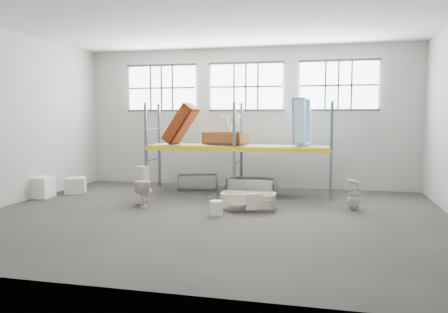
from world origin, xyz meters
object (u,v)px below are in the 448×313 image
(steel_tub_right, at_px, (252,187))
(bucket, at_px, (216,208))
(toilet_beige, at_px, (144,192))
(rust_tub_flat, at_px, (225,138))
(cistern_tall, at_px, (142,185))
(blue_tub_upright, at_px, (302,121))
(carton_near, at_px, (39,187))
(bathtub_beige, at_px, (248,201))
(steel_tub_left, at_px, (197,182))
(toilet_white, at_px, (354,194))

(steel_tub_right, relative_size, bucket, 4.03)
(toilet_beige, height_order, rust_tub_flat, rust_tub_flat)
(rust_tub_flat, height_order, bucket, rust_tub_flat)
(cistern_tall, relative_size, blue_tub_upright, 0.75)
(carton_near, bearing_deg, bathtub_beige, -2.09)
(rust_tub_flat, relative_size, blue_tub_upright, 0.95)
(blue_tub_upright, bearing_deg, bathtub_beige, -116.11)
(steel_tub_right, bearing_deg, bucket, -97.60)
(rust_tub_flat, bearing_deg, steel_tub_right, -23.25)
(steel_tub_right, xyz_separation_m, rust_tub_flat, (-0.98, 0.42, 1.54))
(bathtub_beige, height_order, steel_tub_left, steel_tub_left)
(toilet_white, xyz_separation_m, steel_tub_right, (-3.09, 1.49, -0.15))
(steel_tub_right, height_order, bucket, steel_tub_right)
(blue_tub_upright, bearing_deg, steel_tub_right, -161.55)
(bathtub_beige, distance_m, steel_tub_right, 2.09)
(bathtub_beige, xyz_separation_m, cistern_tall, (-3.14, 0.04, 0.33))
(toilet_beige, relative_size, toilet_white, 0.88)
(toilet_beige, relative_size, cistern_tall, 0.69)
(steel_tub_left, bearing_deg, cistern_tall, -105.40)
(bathtub_beige, bearing_deg, rust_tub_flat, 113.15)
(cistern_tall, xyz_separation_m, toilet_white, (5.97, 0.54, -0.12))
(toilet_white, xyz_separation_m, steel_tub_left, (-5.17, 2.36, -0.18))
(blue_tub_upright, height_order, carton_near, blue_tub_upright)
(toilet_white, relative_size, bucket, 2.23)
(cistern_tall, relative_size, carton_near, 1.44)
(toilet_beige, bearing_deg, cistern_tall, -67.28)
(toilet_beige, relative_size, steel_tub_left, 0.55)
(rust_tub_flat, bearing_deg, toilet_beige, -123.06)
(toilet_beige, xyz_separation_m, blue_tub_upright, (4.25, 2.77, 2.02))
(bathtub_beige, xyz_separation_m, steel_tub_right, (-0.25, 2.08, 0.06))
(cistern_tall, distance_m, steel_tub_right, 3.54)
(blue_tub_upright, distance_m, bucket, 4.61)
(carton_near, bearing_deg, toilet_white, 2.04)
(bathtub_beige, relative_size, toilet_beige, 1.98)
(bathtub_beige, height_order, toilet_white, toilet_white)
(rust_tub_flat, xyz_separation_m, bucket, (0.57, -3.47, -1.63))
(blue_tub_upright, bearing_deg, toilet_white, -51.93)
(blue_tub_upright, bearing_deg, cistern_tall, -149.99)
(toilet_white, relative_size, steel_tub_right, 0.55)
(bathtub_beige, bearing_deg, steel_tub_right, 93.90)
(cistern_tall, relative_size, steel_tub_left, 0.81)
(blue_tub_upright, xyz_separation_m, carton_near, (-7.98, -2.34, -2.07))
(cistern_tall, relative_size, steel_tub_right, 0.71)
(rust_tub_flat, bearing_deg, cistern_tall, -127.82)
(toilet_white, xyz_separation_m, bucket, (-3.49, -1.55, -0.24))
(toilet_white, bearing_deg, bathtub_beige, -79.74)
(steel_tub_left, xyz_separation_m, rust_tub_flat, (1.11, -0.44, 1.57))
(steel_tub_left, xyz_separation_m, bucket, (1.68, -3.91, -0.06))
(steel_tub_left, bearing_deg, blue_tub_upright, -5.62)
(bathtub_beige, xyz_separation_m, bucket, (-0.66, -0.97, -0.03))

